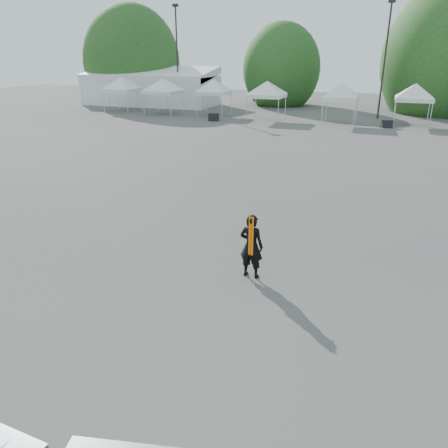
% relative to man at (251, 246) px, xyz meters
% --- Properties ---
extents(ground, '(120.00, 120.00, 0.00)m').
position_rel_man_xyz_m(ground, '(-0.86, 1.08, -0.88)').
color(ground, '#474442').
rests_on(ground, ground).
extents(marquee, '(15.00, 6.25, 4.23)m').
position_rel_man_xyz_m(marquee, '(-22.86, 36.08, 1.09)').
color(marquee, white).
rests_on(marquee, ground).
extents(light_pole_west, '(0.60, 0.25, 10.30)m').
position_rel_man_xyz_m(light_pole_west, '(-18.86, 35.08, 4.89)').
color(light_pole_west, black).
rests_on(light_pole_west, ground).
extents(light_pole_east, '(0.60, 0.25, 9.80)m').
position_rel_man_xyz_m(light_pole_east, '(2.14, 33.08, 4.64)').
color(light_pole_east, black).
rests_on(light_pole_east, ground).
extents(tree_far_w, '(4.80, 4.80, 7.30)m').
position_rel_man_xyz_m(tree_far_w, '(-26.86, 39.08, 3.66)').
color(tree_far_w, '#382314').
rests_on(tree_far_w, ground).
extents(tree_mid_w, '(4.16, 4.16, 6.33)m').
position_rel_man_xyz_m(tree_mid_w, '(-8.86, 41.08, 3.05)').
color(tree_mid_w, '#382314').
rests_on(tree_mid_w, ground).
extents(tent_a, '(4.19, 4.19, 3.88)m').
position_rel_man_xyz_m(tent_a, '(-22.79, 30.04, 2.18)').
color(tent_a, silver).
rests_on(tent_a, ground).
extents(tent_b, '(4.30, 4.30, 3.88)m').
position_rel_man_xyz_m(tent_b, '(-17.67, 29.26, 2.18)').
color(tent_b, silver).
rests_on(tent_b, ground).
extents(tent_c, '(3.87, 3.87, 3.88)m').
position_rel_man_xyz_m(tent_c, '(-12.69, 29.96, 2.18)').
color(tent_c, silver).
rests_on(tent_c, ground).
extents(tent_d, '(4.25, 4.25, 3.88)m').
position_rel_man_xyz_m(tent_d, '(-7.23, 28.78, 2.18)').
color(tent_d, silver).
rests_on(tent_d, ground).
extents(tent_e, '(3.87, 3.87, 3.88)m').
position_rel_man_xyz_m(tent_e, '(-0.81, 28.36, 2.18)').
color(tent_e, silver).
rests_on(tent_e, ground).
extents(tent_f, '(4.08, 4.08, 3.88)m').
position_rel_man_xyz_m(tent_f, '(4.82, 29.67, 2.18)').
color(tent_f, silver).
rests_on(tent_f, ground).
extents(man, '(0.67, 0.48, 1.75)m').
position_rel_man_xyz_m(man, '(0.00, 0.00, 0.00)').
color(man, black).
rests_on(man, ground).
extents(crate_west, '(0.92, 0.77, 0.65)m').
position_rel_man_xyz_m(crate_west, '(-11.42, 26.58, -0.55)').
color(crate_west, black).
rests_on(crate_west, ground).
extents(crate_mid, '(0.96, 0.84, 0.62)m').
position_rel_man_xyz_m(crate_mid, '(3.00, 27.81, -0.57)').
color(crate_mid, black).
rests_on(crate_mid, ground).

